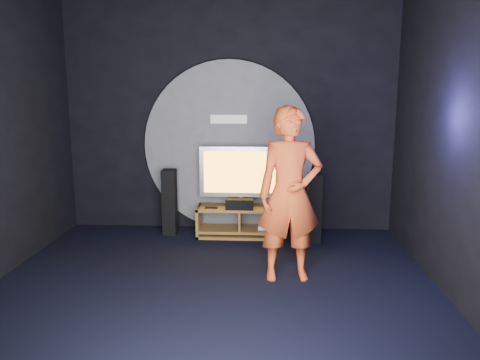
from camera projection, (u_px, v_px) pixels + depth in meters
The scene contains 13 objects.
floor at pixel (211, 294), 5.01m from camera, with size 5.00×5.00×0.00m, color black.
back_wall at pixel (229, 117), 7.13m from camera, with size 5.00×0.04×3.50m, color black.
front_wall at pixel (145, 177), 2.23m from camera, with size 5.00×0.04×3.50m, color black.
right_wall at pixel (465, 132), 4.54m from camera, with size 0.04×5.00×3.50m, color black.
wall_disc_panel at pixel (229, 146), 7.16m from camera, with size 2.60×0.11×2.60m.
media_console at pixel (241, 223), 6.97m from camera, with size 1.28×0.45×0.45m.
tv at pixel (240, 174), 6.90m from camera, with size 1.21×0.22×0.89m.
center_speaker at pixel (240, 204), 6.77m from camera, with size 0.40×0.15×0.15m, color black.
remote at pixel (211, 208), 6.83m from camera, with size 0.18×0.05×0.02m, color black.
tower_speaker_left at pixel (170, 202), 7.01m from camera, with size 0.20×0.22×0.99m, color black.
tower_speaker_right at pixel (314, 208), 6.66m from camera, with size 0.20×0.22×0.99m, color black.
subwoofer at pixel (301, 231), 6.75m from camera, with size 0.28×0.28×0.31m, color black.
player at pixel (290, 194), 5.28m from camera, with size 0.73×0.48×1.99m, color #CC461B.
Camera 1 is at (0.58, -4.66, 2.16)m, focal length 35.00 mm.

